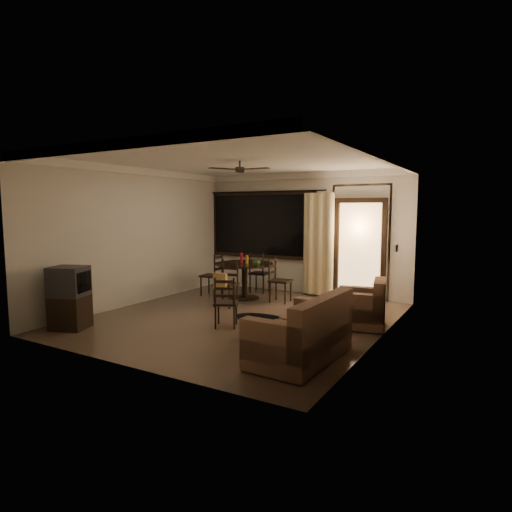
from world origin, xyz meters
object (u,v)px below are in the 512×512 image
Objects in this scene: dining_chair_south at (226,291)px; armchair at (364,308)px; side_chair at (226,312)px; dining_chair_east at (280,289)px; sofa at (304,335)px; dining_chair_west at (212,283)px; coffee_table at (260,325)px; tv_cabinet at (70,298)px; dining_chair_north at (259,280)px; dining_table at (245,271)px.

dining_chair_south is 2.85m from armchair.
dining_chair_east is at bearing -113.36° from side_chair.
dining_chair_east is 3.54m from sofa.
sofa is at bearing -43.26° from dining_chair_south.
dining_chair_east is at bearing 45.70° from dining_chair_south.
dining_chair_west is at bearing -75.06° from side_chair.
dining_chair_east is 1.18× the size of coffee_table.
coffee_table is at bearing -138.83° from armchair.
coffee_table is (3.03, 1.00, -0.28)m from tv_cabinet.
dining_chair_north reaches higher than side_chair.
dining_chair_east is 1.20m from dining_chair_south.
tv_cabinet is at bearing -169.57° from sofa.
armchair is 1.90m from coffee_table.
dining_chair_west is 1.11× the size of side_chair.
dining_table is 1.22× the size of tv_cabinet.
dining_chair_east is 0.92× the size of tv_cabinet.
dining_chair_east is at bearing 124.45° from sofa.
dining_table is 3.69m from tv_cabinet.
dining_chair_south is at bearing -84.81° from dining_table.
coffee_table is (2.64, -2.40, -0.05)m from dining_chair_west.
dining_chair_south reaches higher than coffee_table.
dining_chair_east is at bearing 90.00° from dining_chair_west.
dining_chair_west is 4.55m from sofa.
tv_cabinet is (-1.30, -2.63, 0.21)m from dining_chair_south.
armchair is (2.93, -0.95, -0.29)m from dining_table.
armchair is 2.30m from side_chair.
sofa is 1.02m from coffee_table.
side_chair is (-1.99, -1.16, -0.07)m from armchair.
side_chair is at bearing -66.00° from dining_table.
dining_chair_north is 3.77m from coffee_table.
dining_chair_east reaches higher than coffee_table.
armchair is (2.85, -0.10, 0.02)m from dining_chair_south.
dining_chair_east and dining_chair_north have the same top height.
coffee_table is (-0.91, 0.44, -0.10)m from sofa.
dining_table is at bearing 89.90° from dining_chair_south.
tv_cabinet is 3.98m from sofa.
tv_cabinet is at bearing -121.56° from dining_chair_south.
tv_cabinet is 1.20× the size of side_chair.
tv_cabinet reaches higher than sofa.
side_chair is at bearing -162.35° from armchair.
dining_chair_south is at bearing 42.14° from tv_cabinet.
dining_chair_north is (-0.91, 0.71, 0.00)m from dining_chair_east.
sofa is 1.97m from armchair.
dining_chair_south is 0.59× the size of sofa.
tv_cabinet is 0.64× the size of sofa.
dining_chair_north reaches higher than coffee_table.
dining_table is at bearing 49.11° from tv_cabinet.
dining_table is 0.78× the size of sofa.
dining_chair_east is 1.00× the size of dining_chair_north.
dining_chair_south is (0.08, -0.85, -0.31)m from dining_table.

